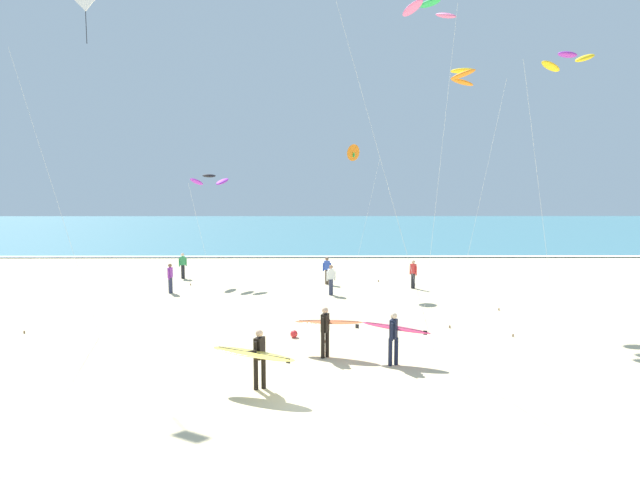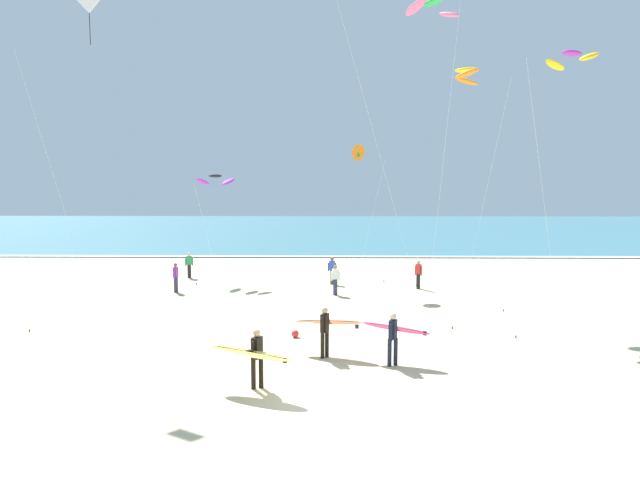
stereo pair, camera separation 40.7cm
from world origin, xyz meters
name	(u,v)px [view 1 (the left image)]	position (x,y,z in m)	size (l,w,h in m)	color
ground_plane	(336,400)	(0.00, 0.00, 0.00)	(160.00, 160.00, 0.00)	beige
ocean_water	(320,228)	(0.00, 58.55, 0.04)	(160.00, 60.00, 0.08)	teal
shoreline_foam	(323,256)	(0.00, 28.85, 0.09)	(160.00, 0.88, 0.01)	white
surfer_lead	(395,332)	(1.98, 2.93, 1.04)	(2.27, 1.25, 1.71)	black
surfer_trailing	(256,354)	(-2.18, 0.61, 1.05)	(2.52, 1.45, 1.71)	black
surfer_third	(327,325)	(-0.17, 3.72, 1.05)	(2.43, 1.27, 1.71)	black
kite_arc_charcoal_near	(209,180)	(-6.95, 18.55, 6.07)	(2.62, 2.91, 6.41)	purple
kite_arc_violet_mid	(567,61)	(8.99, 6.99, 10.41)	(2.97, 2.17, 10.73)	yellow
kite_arc_golden_far	(463,76)	(6.04, 10.70, 10.58)	(2.66, 2.53, 10.92)	orange
kite_delta_amber_high	(353,154)	(1.52, 16.41, 7.51)	(2.17, 1.79, 8.03)	orange
kite_arc_emerald_low	(430,10)	(4.06, 8.56, 12.75)	(2.54, 2.43, 13.11)	pink
kite_diamond_ivory_close	(82,19)	(-8.92, 6.11, 11.63)	(3.61, 0.60, 12.88)	white
bystander_blue_top	(327,270)	(0.10, 16.97, 0.81)	(0.50, 0.22, 1.59)	#4C3D2D
bystander_white_top	(331,280)	(0.25, 13.84, 0.81)	(0.49, 0.25, 1.59)	#2D334C
bystander_purple_top	(170,278)	(-8.31, 14.42, 0.81)	(0.22, 0.50, 1.59)	#2D334C
bystander_red_top	(413,274)	(4.88, 15.65, 0.81)	(0.35, 0.40, 1.59)	black
bystander_green_top	(183,265)	(-8.78, 19.00, 0.81)	(0.45, 0.31, 1.59)	black
beach_ball	(294,334)	(-1.36, 5.91, 0.14)	(0.28, 0.28, 0.28)	red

